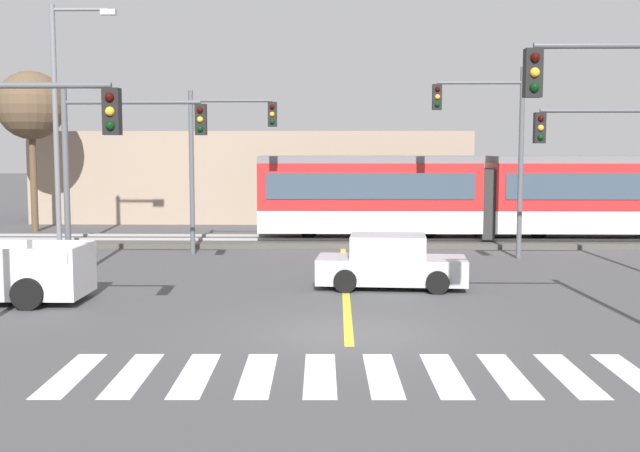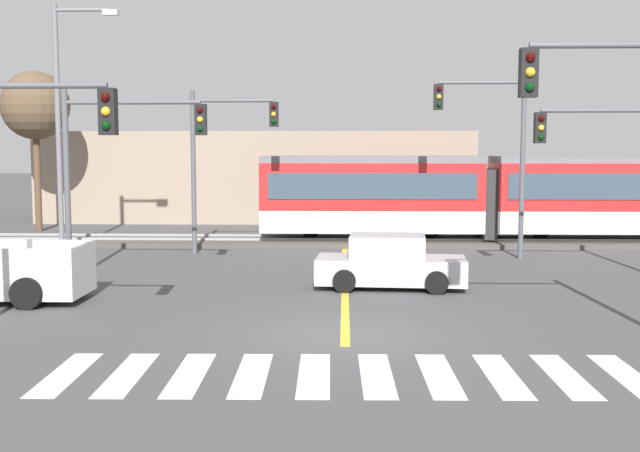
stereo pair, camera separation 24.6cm
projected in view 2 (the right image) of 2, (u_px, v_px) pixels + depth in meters
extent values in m
plane|color=#474749|center=(345.00, 334.00, 17.17)|extent=(200.00, 200.00, 0.00)
cube|color=#4C4742|center=(345.00, 241.00, 33.27)|extent=(120.00, 4.00, 0.18)
cube|color=#939399|center=(345.00, 240.00, 32.54)|extent=(120.00, 0.08, 0.10)
cube|color=#939399|center=(345.00, 236.00, 33.97)|extent=(120.00, 0.08, 0.10)
cube|color=silver|center=(371.00, 220.00, 33.15)|extent=(9.00, 2.60, 0.90)
cube|color=red|center=(371.00, 186.00, 33.01)|extent=(9.00, 2.60, 1.90)
cube|color=#384756|center=(372.00, 186.00, 31.69)|extent=(8.28, 0.04, 1.04)
cube|color=slate|center=(371.00, 159.00, 32.90)|extent=(9.00, 2.39, 0.28)
cylinder|color=black|center=(431.00, 231.00, 33.12)|extent=(0.70, 0.20, 0.70)
cylinder|color=black|center=(311.00, 230.00, 33.27)|extent=(0.70, 0.20, 0.70)
cube|color=silver|center=(602.00, 220.00, 32.86)|extent=(9.00, 2.60, 0.90)
cube|color=red|center=(604.00, 186.00, 32.72)|extent=(9.00, 2.60, 1.90)
cube|color=#384756|center=(614.00, 187.00, 31.40)|extent=(8.28, 0.04, 1.04)
cube|color=slate|center=(604.00, 159.00, 32.61)|extent=(9.00, 2.39, 0.28)
cylinder|color=black|center=(541.00, 231.00, 32.98)|extent=(0.70, 0.20, 0.70)
cube|color=#2D2D2D|center=(486.00, 203.00, 32.94)|extent=(0.50, 2.34, 2.80)
cube|color=silver|center=(66.00, 374.00, 14.16)|extent=(0.61, 2.81, 0.01)
cube|color=silver|center=(128.00, 374.00, 14.15)|extent=(0.61, 2.81, 0.01)
cube|color=silver|center=(190.00, 374.00, 14.14)|extent=(0.61, 2.81, 0.01)
cube|color=silver|center=(252.00, 374.00, 14.12)|extent=(0.61, 2.81, 0.01)
cube|color=silver|center=(314.00, 375.00, 14.11)|extent=(0.61, 2.81, 0.01)
cube|color=silver|center=(376.00, 375.00, 14.10)|extent=(0.61, 2.81, 0.01)
cube|color=silver|center=(439.00, 375.00, 14.09)|extent=(0.61, 2.81, 0.01)
cube|color=silver|center=(502.00, 375.00, 14.07)|extent=(0.61, 2.81, 0.01)
cube|color=silver|center=(564.00, 376.00, 14.06)|extent=(0.61, 2.81, 0.01)
cube|color=silver|center=(627.00, 376.00, 14.05)|extent=(0.61, 2.81, 0.01)
cube|color=gold|center=(345.00, 282.00, 23.69)|extent=(0.20, 15.28, 0.01)
cube|color=#B7BABF|center=(391.00, 270.00, 22.70)|extent=(4.31, 1.99, 0.72)
cube|color=#B7BABF|center=(387.00, 246.00, 22.64)|extent=(2.20, 1.66, 0.64)
cube|color=#384756|center=(423.00, 247.00, 22.54)|extent=(0.20, 1.43, 0.52)
cube|color=#384756|center=(388.00, 243.00, 23.41)|extent=(1.78, 0.17, 0.48)
cylinder|color=black|center=(434.00, 273.00, 23.43)|extent=(0.65, 0.26, 0.64)
cylinder|color=black|center=(437.00, 283.00, 21.75)|extent=(0.65, 0.26, 0.64)
cylinder|color=black|center=(348.00, 271.00, 23.68)|extent=(0.65, 0.26, 0.64)
cylinder|color=black|center=(344.00, 281.00, 22.00)|extent=(0.65, 0.26, 0.64)
cube|color=silver|center=(12.00, 256.00, 19.72)|extent=(2.70, 0.13, 0.36)
cube|color=silver|center=(40.00, 246.00, 21.55)|extent=(2.70, 0.13, 0.36)
cube|color=silver|center=(82.00, 251.00, 20.60)|extent=(0.12, 1.96, 0.36)
cylinder|color=black|center=(27.00, 293.00, 19.75)|extent=(0.80, 0.28, 0.80)
cylinder|color=black|center=(55.00, 280.00, 21.70)|extent=(0.80, 0.28, 0.80)
cylinder|color=#515459|center=(18.00, 86.00, 15.47)|extent=(3.50, 0.12, 0.12)
cube|color=black|center=(108.00, 112.00, 15.47)|extent=(0.32, 0.28, 0.90)
sphere|color=#360605|center=(105.00, 97.00, 15.29)|extent=(0.18, 0.18, 0.18)
sphere|color=#F7AA26|center=(106.00, 111.00, 15.32)|extent=(0.18, 0.18, 0.18)
sphere|color=black|center=(106.00, 126.00, 15.35)|extent=(0.18, 0.18, 0.18)
cylinder|color=#515459|center=(610.00, 111.00, 23.29)|extent=(4.00, 0.12, 0.12)
cube|color=black|center=(540.00, 128.00, 23.40)|extent=(0.32, 0.28, 0.90)
sphere|color=#360605|center=(541.00, 118.00, 23.22)|extent=(0.18, 0.18, 0.18)
sphere|color=#F7AA26|center=(541.00, 128.00, 23.25)|extent=(0.18, 0.18, 0.18)
sphere|color=black|center=(541.00, 137.00, 23.28)|extent=(0.18, 0.18, 0.18)
cylinder|color=#515459|center=(522.00, 164.00, 28.34)|extent=(0.18, 0.18, 6.78)
cylinder|color=#515459|center=(482.00, 83.00, 28.10)|extent=(3.00, 0.12, 0.12)
cube|color=black|center=(438.00, 97.00, 28.19)|extent=(0.32, 0.28, 0.90)
sphere|color=#360605|center=(439.00, 89.00, 28.02)|extent=(0.18, 0.18, 0.18)
sphere|color=#F7AA26|center=(439.00, 97.00, 28.05)|extent=(0.18, 0.18, 0.18)
sphere|color=black|center=(439.00, 105.00, 28.07)|extent=(0.18, 0.18, 0.18)
cylinder|color=#515459|center=(67.00, 185.00, 23.63)|extent=(0.18, 0.18, 5.77)
cylinder|color=#515459|center=(132.00, 102.00, 23.33)|extent=(4.00, 0.12, 0.12)
cube|color=black|center=(201.00, 120.00, 23.32)|extent=(0.32, 0.28, 0.90)
sphere|color=#360605|center=(200.00, 110.00, 23.14)|extent=(0.18, 0.18, 0.18)
sphere|color=#F7AA26|center=(200.00, 120.00, 23.17)|extent=(0.18, 0.18, 0.18)
sphere|color=black|center=(200.00, 129.00, 23.20)|extent=(0.18, 0.18, 0.18)
cylinder|color=#515459|center=(194.00, 173.00, 29.64)|extent=(0.18, 0.18, 6.04)
cylinder|color=#515459|center=(233.00, 101.00, 29.33)|extent=(3.00, 0.12, 0.12)
cube|color=black|center=(274.00, 114.00, 29.34)|extent=(0.32, 0.28, 0.90)
sphere|color=#360605|center=(274.00, 107.00, 29.16)|extent=(0.18, 0.18, 0.18)
sphere|color=#F7AA26|center=(274.00, 114.00, 29.19)|extent=(0.18, 0.18, 0.18)
sphere|color=black|center=(274.00, 122.00, 29.21)|extent=(0.18, 0.18, 0.18)
cylinder|color=#515459|center=(625.00, 45.00, 14.75)|extent=(3.50, 0.12, 0.12)
cube|color=black|center=(528.00, 73.00, 14.85)|extent=(0.32, 0.28, 0.90)
sphere|color=#360605|center=(531.00, 57.00, 14.67)|extent=(0.18, 0.18, 0.18)
sphere|color=#F7AA26|center=(530.00, 72.00, 14.70)|extent=(0.18, 0.18, 0.18)
sphere|color=black|center=(530.00, 87.00, 14.73)|extent=(0.18, 0.18, 0.18)
cylinder|color=slate|center=(58.00, 130.00, 29.90)|extent=(0.20, 0.20, 9.20)
cylinder|color=slate|center=(83.00, 10.00, 29.43)|extent=(2.08, 0.12, 0.12)
cube|color=#B2B2B7|center=(111.00, 13.00, 29.41)|extent=(0.56, 0.28, 0.20)
cylinder|color=brown|center=(37.00, 175.00, 37.66)|extent=(0.32, 0.32, 5.27)
sphere|color=brown|center=(35.00, 105.00, 37.33)|extent=(3.18, 3.18, 3.18)
cube|color=gray|center=(259.00, 176.00, 43.74)|extent=(22.79, 6.00, 4.77)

